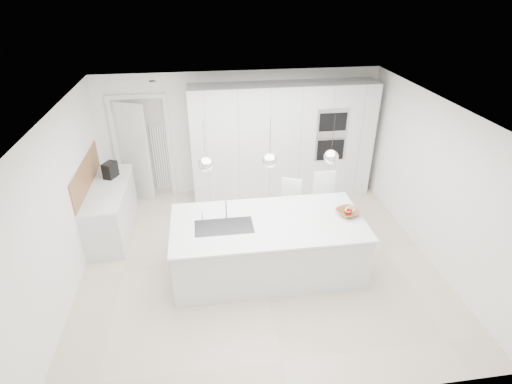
{
  "coord_description": "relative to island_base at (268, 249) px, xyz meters",
  "views": [
    {
      "loc": [
        -0.76,
        -5.1,
        4.11
      ],
      "look_at": [
        0.0,
        0.3,
        1.1
      ],
      "focal_mm": 28.0,
      "sensor_mm": 36.0,
      "label": 1
    }
  ],
  "objects": [
    {
      "name": "floor",
      "position": [
        -0.1,
        0.3,
        -0.43
      ],
      "size": [
        5.5,
        5.5,
        0.0
      ],
      "primitive_type": "plane",
      "color": "beige",
      "rests_on": "ground"
    },
    {
      "name": "wall_back",
      "position": [
        -0.1,
        2.8,
        0.82
      ],
      "size": [
        5.5,
        0.0,
        5.5
      ],
      "primitive_type": "plane",
      "rotation": [
        1.57,
        0.0,
        0.0
      ],
      "color": "white",
      "rests_on": "ground"
    },
    {
      "name": "wall_left",
      "position": [
        -2.85,
        0.3,
        0.82
      ],
      "size": [
        0.0,
        5.0,
        5.0
      ],
      "primitive_type": "plane",
      "rotation": [
        1.57,
        0.0,
        1.57
      ],
      "color": "white",
      "rests_on": "ground"
    },
    {
      "name": "ceiling",
      "position": [
        -0.1,
        0.3,
        2.07
      ],
      "size": [
        5.5,
        5.5,
        0.0
      ],
      "primitive_type": "plane",
      "rotation": [
        3.14,
        0.0,
        0.0
      ],
      "color": "white",
      "rests_on": "wall_back"
    },
    {
      "name": "tall_cabinets",
      "position": [
        0.7,
        2.5,
        0.72
      ],
      "size": [
        3.6,
        0.6,
        2.3
      ],
      "primitive_type": "cube",
      "color": "silver",
      "rests_on": "floor"
    },
    {
      "name": "oven_stack",
      "position": [
        1.6,
        2.19,
        0.92
      ],
      "size": [
        0.62,
        0.04,
        1.05
      ],
      "primitive_type": null,
      "color": "#A5A5A8",
      "rests_on": "tall_cabinets"
    },
    {
      "name": "doorway_frame",
      "position": [
        -2.05,
        2.77,
        0.59
      ],
      "size": [
        1.11,
        0.08,
        2.13
      ],
      "primitive_type": null,
      "color": "white",
      "rests_on": "floor"
    },
    {
      "name": "hallway_door",
      "position": [
        -2.3,
        2.72,
        0.57
      ],
      "size": [
        0.76,
        0.38,
        2.0
      ],
      "primitive_type": "cube",
      "rotation": [
        0.0,
        0.0,
        -0.44
      ],
      "color": "white",
      "rests_on": "floor"
    },
    {
      "name": "radiator",
      "position": [
        -1.73,
        2.76,
        0.42
      ],
      "size": [
        0.32,
        0.04,
        1.4
      ],
      "primitive_type": null,
      "color": "white",
      "rests_on": "floor"
    },
    {
      "name": "left_base_cabinets",
      "position": [
        -2.55,
        1.5,
        0.0
      ],
      "size": [
        0.6,
        1.8,
        0.86
      ],
      "primitive_type": "cube",
      "color": "silver",
      "rests_on": "floor"
    },
    {
      "name": "left_worktop",
      "position": [
        -2.55,
        1.5,
        0.45
      ],
      "size": [
        0.62,
        1.82,
        0.04
      ],
      "primitive_type": "cube",
      "color": "white",
      "rests_on": "left_base_cabinets"
    },
    {
      "name": "oak_backsplash",
      "position": [
        -2.84,
        1.5,
        0.72
      ],
      "size": [
        0.02,
        1.8,
        0.5
      ],
      "primitive_type": "cube",
      "color": "#9B683D",
      "rests_on": "wall_left"
    },
    {
      "name": "island_base",
      "position": [
        0.0,
        0.0,
        0.0
      ],
      "size": [
        2.8,
        1.2,
        0.86
      ],
      "primitive_type": "cube",
      "color": "silver",
      "rests_on": "floor"
    },
    {
      "name": "island_worktop",
      "position": [
        0.0,
        0.05,
        0.45
      ],
      "size": [
        2.84,
        1.4,
        0.04
      ],
      "primitive_type": "cube",
      "color": "white",
      "rests_on": "island_base"
    },
    {
      "name": "island_sink",
      "position": [
        -0.65,
        -0.0,
        0.39
      ],
      "size": [
        0.84,
        0.44,
        0.18
      ],
      "primitive_type": null,
      "color": "#3F3F42",
      "rests_on": "island_worktop"
    },
    {
      "name": "island_tap",
      "position": [
        -0.6,
        0.2,
        0.62
      ],
      "size": [
        0.02,
        0.02,
        0.3
      ],
      "primitive_type": "cylinder",
      "color": "white",
      "rests_on": "island_worktop"
    },
    {
      "name": "pendant_left",
      "position": [
        -0.85,
        -0.0,
        1.47
      ],
      "size": [
        0.2,
        0.2,
        0.2
      ],
      "primitive_type": "sphere",
      "color": "white",
      "rests_on": "ceiling"
    },
    {
      "name": "pendant_mid",
      "position": [
        -0.0,
        -0.0,
        1.47
      ],
      "size": [
        0.2,
        0.2,
        0.2
      ],
      "primitive_type": "sphere",
      "color": "white",
      "rests_on": "ceiling"
    },
    {
      "name": "pendant_right",
      "position": [
        0.85,
        -0.0,
        1.47
      ],
      "size": [
        0.2,
        0.2,
        0.2
      ],
      "primitive_type": "sphere",
      "color": "white",
      "rests_on": "ceiling"
    },
    {
      "name": "fruit_bowl",
      "position": [
        1.22,
        0.06,
        0.51
      ],
      "size": [
        0.42,
        0.42,
        0.08
      ],
      "primitive_type": "imported",
      "rotation": [
        0.0,
        0.0,
        0.3
      ],
      "color": "#9B683D",
      "rests_on": "island_worktop"
    },
    {
      "name": "espresso_machine",
      "position": [
        -2.53,
        1.87,
        0.61
      ],
      "size": [
        0.26,
        0.31,
        0.28
      ],
      "primitive_type": "cube",
      "rotation": [
        0.0,
        0.0,
        -0.43
      ],
      "color": "black",
      "rests_on": "left_worktop"
    },
    {
      "name": "bar_stool_left",
      "position": [
        0.56,
        0.83,
        0.12
      ],
      "size": [
        0.52,
        0.6,
        1.09
      ],
      "primitive_type": null,
      "rotation": [
        0.0,
        0.0,
        -0.38
      ],
      "color": "white",
      "rests_on": "floor"
    },
    {
      "name": "bar_stool_right",
      "position": [
        1.11,
        0.79,
        0.17
      ],
      "size": [
        0.42,
        0.56,
        1.2
      ],
      "primitive_type": null,
      "rotation": [
        0.0,
        0.0,
        0.04
      ],
      "color": "white",
      "rests_on": "floor"
    },
    {
      "name": "apple_a",
      "position": [
        1.19,
        0.05,
        0.54
      ],
      "size": [
        0.08,
        0.08,
        0.08
      ],
      "primitive_type": "sphere",
      "color": "#B9011C",
      "rests_on": "fruit_bowl"
    },
    {
      "name": "apple_b",
      "position": [
        1.19,
        0.07,
        0.54
      ],
      "size": [
        0.07,
        0.07,
        0.07
      ],
      "primitive_type": "sphere",
      "color": "#B9011C",
      "rests_on": "fruit_bowl"
    },
    {
      "name": "apple_c",
      "position": [
        1.21,
        0.11,
        0.53
      ],
      "size": [
        0.07,
        0.07,
        0.07
      ],
      "primitive_type": "sphere",
      "color": "#B9011C",
      "rests_on": "fruit_bowl"
    },
    {
      "name": "apple_extra_3",
      "position": [
        1.24,
        0.04,
        0.54
      ],
      "size": [
        0.08,
        0.08,
        0.08
      ],
      "primitive_type": "sphere",
      "color": "#B9011C",
      "rests_on": "fruit_bowl"
    },
    {
      "name": "banana_bunch",
      "position": [
        1.24,
        0.04,
        0.58
      ],
      "size": [
        0.23,
        0.17,
        0.21
      ],
      "primitive_type": "torus",
      "rotation": [
        1.22,
        0.0,
        0.35
      ],
      "color": "yellow",
      "rests_on": "fruit_bowl"
    }
  ]
}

